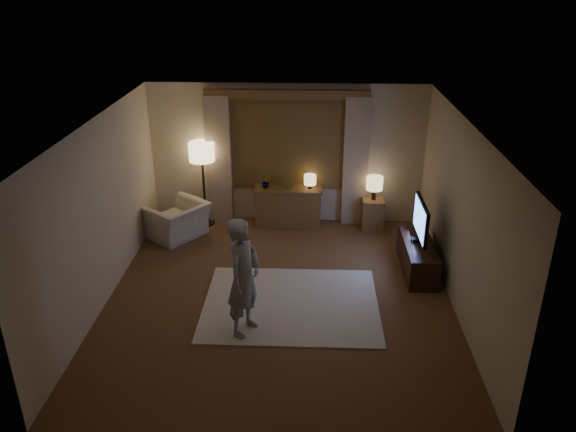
# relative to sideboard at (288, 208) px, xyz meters

# --- Properties ---
(room) EXTENTS (5.04, 5.54, 2.64)m
(room) POSITION_rel_sideboard_xyz_m (-0.03, -2.00, 0.98)
(room) COLOR brown
(room) RESTS_ON ground
(rug) EXTENTS (2.50, 2.00, 0.02)m
(rug) POSITION_rel_sideboard_xyz_m (0.15, -2.72, -0.34)
(rug) COLOR beige
(rug) RESTS_ON floor
(sideboard) EXTENTS (1.20, 0.40, 0.70)m
(sideboard) POSITION_rel_sideboard_xyz_m (0.00, 0.00, 0.00)
(sideboard) COLOR brown
(sideboard) RESTS_ON floor
(picture_frame) EXTENTS (0.16, 0.02, 0.20)m
(picture_frame) POSITION_rel_sideboard_xyz_m (0.00, 0.00, 0.45)
(picture_frame) COLOR brown
(picture_frame) RESTS_ON sideboard
(plant) EXTENTS (0.17, 0.13, 0.30)m
(plant) POSITION_rel_sideboard_xyz_m (-0.40, 0.00, 0.50)
(plant) COLOR #999999
(plant) RESTS_ON sideboard
(table_lamp_sideboard) EXTENTS (0.22, 0.22, 0.30)m
(table_lamp_sideboard) POSITION_rel_sideboard_xyz_m (0.40, 0.00, 0.55)
(table_lamp_sideboard) COLOR black
(table_lamp_sideboard) RESTS_ON sideboard
(floor_lamp) EXTENTS (0.46, 0.46, 1.58)m
(floor_lamp) POSITION_rel_sideboard_xyz_m (-1.55, -0.00, 0.98)
(floor_lamp) COLOR black
(floor_lamp) RESTS_ON floor
(armchair) EXTENTS (1.26, 1.29, 0.63)m
(armchair) POSITION_rel_sideboard_xyz_m (-1.96, -0.59, -0.03)
(armchair) COLOR beige
(armchair) RESTS_ON floor
(side_table) EXTENTS (0.40, 0.40, 0.56)m
(side_table) POSITION_rel_sideboard_xyz_m (1.56, -0.05, -0.07)
(side_table) COLOR brown
(side_table) RESTS_ON floor
(table_lamp_side) EXTENTS (0.30, 0.30, 0.44)m
(table_lamp_side) POSITION_rel_sideboard_xyz_m (1.56, -0.05, 0.52)
(table_lamp_side) COLOR black
(table_lamp_side) RESTS_ON side_table
(tv_stand) EXTENTS (0.45, 1.40, 0.50)m
(tv_stand) POSITION_rel_sideboard_xyz_m (2.12, -1.63, -0.10)
(tv_stand) COLOR black
(tv_stand) RESTS_ON floor
(tv) EXTENTS (0.23, 0.94, 0.68)m
(tv) POSITION_rel_sideboard_xyz_m (2.12, -1.63, 0.52)
(tv) COLOR black
(tv) RESTS_ON tv_stand
(person) EXTENTS (0.59, 0.70, 1.62)m
(person) POSITION_rel_sideboard_xyz_m (-0.43, -3.39, 0.48)
(person) COLOR gray
(person) RESTS_ON rug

